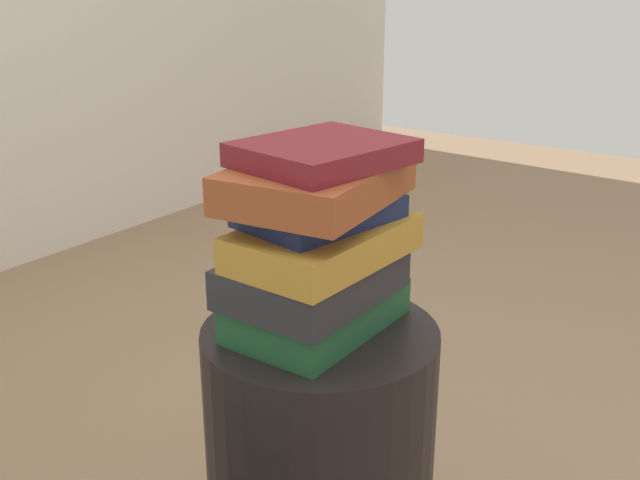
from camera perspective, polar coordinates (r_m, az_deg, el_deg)
The scene contains 7 objects.
side_table at distance 1.35m, azimuth -0.00°, elevation -17.61°, with size 0.38×0.38×0.57m, color black.
book_forest at distance 1.20m, azimuth -0.20°, elevation -5.32°, with size 0.28×0.18×0.06m, color #1E512D.
book_charcoal at distance 1.16m, azimuth -0.59°, elevation -2.89°, with size 0.27×0.20×0.06m, color #28282D.
book_ochre at distance 1.14m, azimuth 0.20°, elevation -0.24°, with size 0.29×0.18×0.06m, color #B7842D.
book_navy at distance 1.14m, azimuth 0.00°, elevation 2.23°, with size 0.23×0.16×0.03m, color #19234C.
book_rust at distance 1.12m, azimuth -0.22°, elevation 4.33°, with size 0.28×0.21×0.06m, color #994723.
book_maroon at distance 1.11m, azimuth 0.29°, elevation 6.63°, with size 0.23×0.19×0.04m, color maroon.
Camera 1 is at (-0.88, -0.62, 1.11)m, focal length 42.22 mm.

